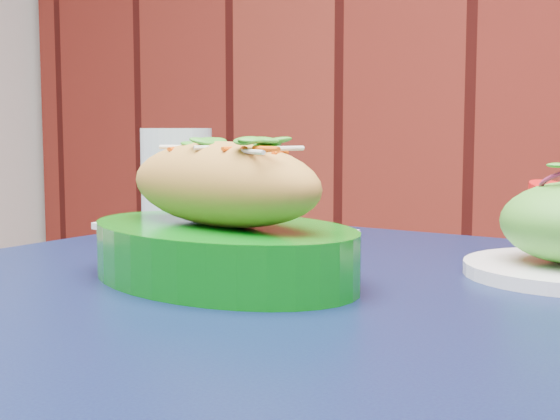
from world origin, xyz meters
The scene contains 3 objects.
cafe_table centered at (-0.42, 1.49, 0.66)m, with size 0.81×0.81×0.75m.
banh_mi_basket centered at (-0.50, 1.49, 0.80)m, with size 0.32×0.25×0.13m.
water_glass centered at (-0.68, 1.64, 0.82)m, with size 0.08×0.08×0.13m, color silver.
Camera 1 is at (-0.09, 0.94, 0.88)m, focal length 50.00 mm.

